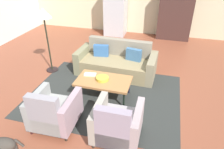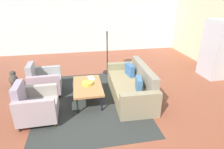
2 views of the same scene
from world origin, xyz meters
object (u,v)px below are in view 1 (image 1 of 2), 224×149
at_px(cabinet, 175,15).
at_px(floor_lamp, 44,19).
at_px(coffee_table, 104,81).
at_px(refrigerator, 116,11).
at_px(fruit_bowl, 102,78).
at_px(book_stack, 90,74).
at_px(armchair_left, 53,112).
at_px(couch, 117,63).
at_px(armchair_right, 117,125).

bearing_deg(cabinet, floor_lamp, -132.11).
relative_size(coffee_table, cabinet, 0.67).
relative_size(refrigerator, floor_lamp, 1.08).
xyz_separation_m(fruit_bowl, book_stack, (-0.34, 0.13, -0.02)).
height_order(book_stack, refrigerator, refrigerator).
relative_size(coffee_table, armchair_left, 1.36).
bearing_deg(couch, coffee_table, 91.77).
height_order(couch, floor_lamp, floor_lamp).
bearing_deg(fruit_bowl, refrigerator, 100.73).
height_order(refrigerator, floor_lamp, refrigerator).
bearing_deg(armchair_right, refrigerator, 104.11).
height_order(armchair_right, cabinet, cabinet).
xyz_separation_m(armchair_right, floor_lamp, (-2.38, 1.96, 1.10)).
height_order(coffee_table, cabinet, cabinet).
bearing_deg(armchair_right, armchair_left, 179.28).
distance_m(refrigerator, floor_lamp, 3.59).
distance_m(coffee_table, fruit_bowl, 0.08).
height_order(armchair_left, fruit_bowl, armchair_left).
bearing_deg(refrigerator, armchair_right, -75.17).
relative_size(fruit_bowl, refrigerator, 0.15).
bearing_deg(refrigerator, floor_lamp, -105.54).
height_order(couch, refrigerator, refrigerator).
height_order(couch, book_stack, couch).
bearing_deg(fruit_bowl, couch, 88.64).
distance_m(armchair_left, cabinet, 5.87).
height_order(couch, armchair_left, armchair_left).
bearing_deg(refrigerator, coffee_table, -78.94).
bearing_deg(couch, cabinet, -112.27).
xyz_separation_m(couch, book_stack, (-0.37, -1.06, 0.17)).
bearing_deg(cabinet, armchair_left, -110.11).
height_order(couch, armchair_right, armchair_right).
bearing_deg(floor_lamp, refrigerator, 74.46).
height_order(armchair_left, armchair_right, same).
distance_m(couch, floor_lamp, 2.16).
xyz_separation_m(coffee_table, cabinet, (1.41, 4.33, 0.50)).
height_order(armchair_left, book_stack, armchair_left).
xyz_separation_m(armchair_right, fruit_bowl, (-0.63, 1.17, 0.13)).
relative_size(book_stack, cabinet, 0.16).
bearing_deg(coffee_table, armchair_right, -62.75).
distance_m(armchair_left, book_stack, 1.32).
distance_m(armchair_left, refrigerator, 5.42).
height_order(couch, fruit_bowl, couch).
bearing_deg(fruit_bowl, armchair_left, -116.15).
xyz_separation_m(couch, refrigerator, (-0.83, 3.03, 0.64)).
bearing_deg(armchair_left, fruit_bowl, 62.05).
distance_m(armchair_right, cabinet, 5.58).
bearing_deg(floor_lamp, couch, 12.36).
relative_size(armchair_left, floor_lamp, 0.51).
bearing_deg(fruit_bowl, floor_lamp, 155.56).
bearing_deg(armchair_right, fruit_bowl, 117.51).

